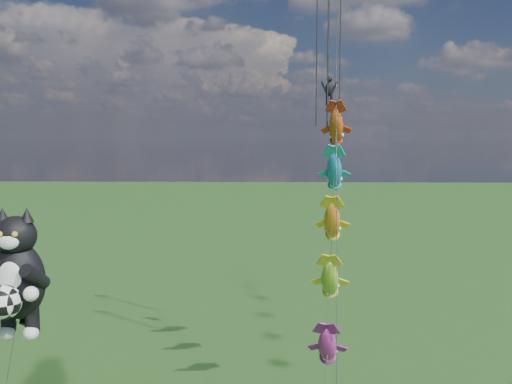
{
  "coord_description": "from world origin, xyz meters",
  "views": [
    {
      "loc": [
        8.15,
        -25.47,
        14.15
      ],
      "look_at": [
        7.37,
        6.19,
        11.04
      ],
      "focal_mm": 40.0,
      "sensor_mm": 36.0,
      "label": 1
    }
  ],
  "objects": [
    {
      "name": "parafoil_rig",
      "position": [
        11.64,
        8.54,
        18.12
      ],
      "size": [
        2.32,
        17.49,
        26.41
      ],
      "rotation": [
        0.0,
        0.0,
        -0.0
      ],
      "color": "brown",
      "rests_on": "ground"
    },
    {
      "name": "fish_windsock_rig",
      "position": [
        11.31,
        3.2,
        9.81
      ],
      "size": [
        2.65,
        15.81,
        17.48
      ],
      "rotation": [
        0.0,
        0.0,
        0.18
      ],
      "color": "brown",
      "rests_on": "ground"
    },
    {
      "name": "cat_kite_rig",
      "position": [
        -2.37,
        -2.62,
        8.45
      ],
      "size": [
        2.54,
        4.15,
        11.23
      ],
      "rotation": [
        0.0,
        0.0,
        -0.09
      ],
      "color": "brown",
      "rests_on": "ground"
    }
  ]
}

